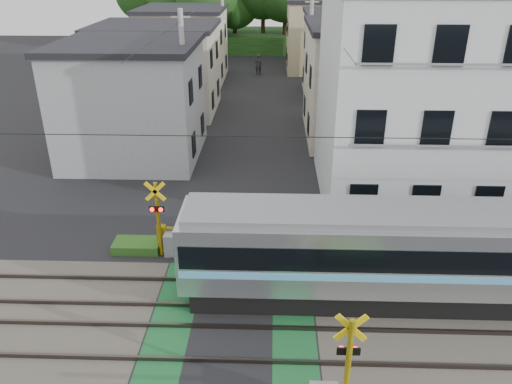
{
  "coord_description": "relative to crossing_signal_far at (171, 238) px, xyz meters",
  "views": [
    {
      "loc": [
        1.15,
        -12.43,
        10.32
      ],
      "look_at": [
        0.56,
        5.0,
        2.02
      ],
      "focal_mm": 35.0,
      "sensor_mm": 36.0,
      "label": 1
    }
  ],
  "objects": [
    {
      "name": "weed_patches",
      "position": [
        4.34,
        -3.74,
        -0.53
      ],
      "size": [
        10.25,
        8.8,
        0.4
      ],
      "color": "#2D5E1E",
      "rests_on": "ground"
    },
    {
      "name": "utility_poles",
      "position": [
        1.53,
        19.35,
        3.37
      ],
      "size": [
        7.9,
        42.0,
        8.0
      ],
      "color": "#A5A5A0",
      "rests_on": "ground"
    },
    {
      "name": "catenary",
      "position": [
        8.59,
        -3.62,
        2.98
      ],
      "size": [
        60.0,
        5.04,
        7.0
      ],
      "color": "#2D2D33",
      "rests_on": "ground"
    },
    {
      "name": "apartment_block",
      "position": [
        11.09,
        5.84,
        3.94
      ],
      "size": [
        10.2,
        8.36,
        9.3
      ],
      "color": "silver",
      "rests_on": "ground"
    },
    {
      "name": "ground",
      "position": [
        2.59,
        -3.65,
        -0.71
      ],
      "size": [
        120.0,
        120.0,
        0.0
      ],
      "primitive_type": "plane",
      "color": "black"
    },
    {
      "name": "houses_row",
      "position": [
        2.84,
        22.27,
        2.53
      ],
      "size": [
        22.07,
        31.35,
        6.8
      ],
      "color": "#9D9FA1",
      "rests_on": "ground"
    },
    {
      "name": "crossing_signal_far",
      "position": [
        0.0,
        0.0,
        0.0
      ],
      "size": [
        4.74,
        0.65,
        3.09
      ],
      "color": "yellow",
      "rests_on": "ground"
    },
    {
      "name": "pedestrian",
      "position": [
        2.31,
        31.86,
        0.23
      ],
      "size": [
        0.79,
        0.63,
        1.88
      ],
      "primitive_type": "imported",
      "rotation": [
        0.0,
        0.0,
        3.44
      ],
      "color": "#292A33",
      "rests_on": "ground"
    },
    {
      "name": "track_bed",
      "position": [
        2.59,
        -3.65,
        -0.67
      ],
      "size": [
        120.0,
        120.0,
        0.14
      ],
      "color": "#47423A",
      "rests_on": "ground"
    }
  ]
}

